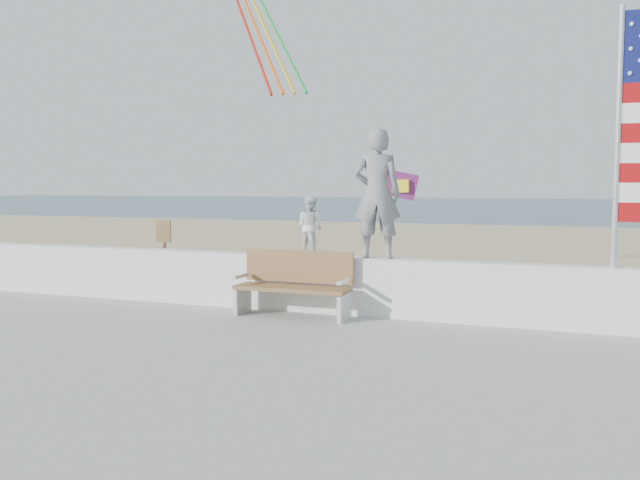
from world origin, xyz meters
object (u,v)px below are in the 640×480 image
Objects in this scene: child at (310,226)px; bench at (294,283)px; adult at (377,194)px; flag at (629,126)px.

child is 0.52× the size of bench.
child is 0.98m from bench.
child is (-1.10, 0.00, -0.52)m from adult.
adult is 0.57× the size of flag.
child is at bearing 79.44° from bench.
child is 0.27× the size of flag.
bench is 5.22m from flag.
bench is 0.51× the size of flag.
child is at bearing 180.00° from flag.
bench is (-1.18, -0.45, -1.38)m from adult.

